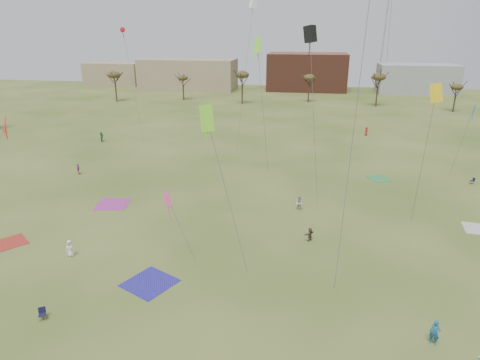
% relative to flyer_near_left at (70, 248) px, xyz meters
% --- Properties ---
extents(ground, '(260.00, 260.00, 0.00)m').
position_rel_flyer_near_left_xyz_m(ground, '(14.40, -4.21, -0.80)').
color(ground, '#364E18').
rests_on(ground, ground).
extents(flyer_near_left, '(0.91, 0.92, 1.61)m').
position_rel_flyer_near_left_xyz_m(flyer_near_left, '(0.00, 0.00, 0.00)').
color(flyer_near_left, white).
rests_on(flyer_near_left, ground).
extents(flyer_near_right, '(0.78, 0.70, 1.80)m').
position_rel_flyer_near_left_xyz_m(flyer_near_right, '(29.70, -6.51, 0.10)').
color(flyer_near_right, '#1C5882').
rests_on(flyer_near_right, ground).
extents(spectator_fore_c, '(1.16, 1.19, 1.36)m').
position_rel_flyer_near_left_xyz_m(spectator_fore_c, '(21.54, 6.61, -0.12)').
color(spectator_fore_c, brown).
rests_on(spectator_fore_c, ground).
extents(spectator_mid_d, '(0.79, 1.00, 1.58)m').
position_rel_flyer_near_left_xyz_m(spectator_mid_d, '(-11.28, 21.35, -0.01)').
color(spectator_mid_d, '#AB4790').
rests_on(spectator_mid_d, ground).
extents(spectator_mid_e, '(1.06, 1.00, 1.73)m').
position_rel_flyer_near_left_xyz_m(spectator_mid_e, '(20.26, 13.82, 0.06)').
color(spectator_mid_e, '#BDBDBD').
rests_on(spectator_mid_e, ground).
extents(flyer_far_a, '(0.88, 1.71, 1.76)m').
position_rel_flyer_near_left_xyz_m(flyer_far_a, '(-16.71, 39.18, 0.08)').
color(flyer_far_a, '#297C45').
rests_on(flyer_far_a, ground).
extents(flyer_far_b, '(0.85, 0.96, 1.66)m').
position_rel_flyer_near_left_xyz_m(flyer_far_b, '(32.03, 52.00, 0.03)').
color(flyer_far_b, '#B41E2C').
rests_on(flyer_far_b, ground).
extents(blanket_red, '(3.96, 3.96, 0.03)m').
position_rel_flyer_near_left_xyz_m(blanket_red, '(-7.26, 1.37, -0.80)').
color(blanket_red, '#A82C21').
rests_on(blanket_red, ground).
extents(blanket_blue, '(4.88, 4.88, 0.03)m').
position_rel_flyer_near_left_xyz_m(blanket_blue, '(8.67, -2.92, -0.80)').
color(blanket_blue, '#292297').
rests_on(blanket_blue, ground).
extents(blanket_cream, '(3.24, 3.24, 0.03)m').
position_rel_flyer_near_left_xyz_m(blanket_cream, '(38.90, 12.02, -0.80)').
color(blanket_cream, beige).
rests_on(blanket_cream, ground).
extents(blanket_plum, '(4.17, 4.17, 0.03)m').
position_rel_flyer_near_left_xyz_m(blanket_plum, '(-1.65, 11.98, -0.80)').
color(blanket_plum, '#A73391').
rests_on(blanket_plum, ground).
extents(blanket_olive, '(3.55, 3.55, 0.03)m').
position_rel_flyer_near_left_xyz_m(blanket_olive, '(30.92, 26.29, -0.80)').
color(blanket_olive, '#328C41').
rests_on(blanket_olive, ground).
extents(camp_chair_left, '(0.71, 0.72, 0.87)m').
position_rel_flyer_near_left_xyz_m(camp_chair_left, '(2.76, -8.46, -0.54)').
color(camp_chair_left, black).
rests_on(camp_chair_left, ground).
extents(camp_chair_right, '(0.63, 0.60, 0.87)m').
position_rel_flyer_near_left_xyz_m(camp_chair_right, '(42.90, 26.32, -0.54)').
color(camp_chair_right, '#121A33').
rests_on(camp_chair_right, ground).
extents(kites_aloft, '(77.41, 43.74, 23.69)m').
position_rel_flyer_near_left_xyz_m(kites_aloft, '(16.56, 21.20, 16.97)').
color(kites_aloft, red).
rests_on(kites_aloft, ground).
extents(tree_line, '(117.44, 49.32, 8.91)m').
position_rel_flyer_near_left_xyz_m(tree_line, '(11.55, 74.91, 6.29)').
color(tree_line, '#3A2B1E').
rests_on(tree_line, ground).
extents(building_tan, '(32.00, 14.00, 10.00)m').
position_rel_flyer_near_left_xyz_m(building_tan, '(-20.60, 110.79, 4.20)').
color(building_tan, '#937F60').
rests_on(building_tan, ground).
extents(building_brick, '(26.00, 16.00, 12.00)m').
position_rel_flyer_near_left_xyz_m(building_brick, '(19.40, 115.79, 5.20)').
color(building_brick, brown).
rests_on(building_brick, ground).
extents(building_grey, '(24.00, 12.00, 9.00)m').
position_rel_flyer_near_left_xyz_m(building_grey, '(54.40, 113.79, 3.70)').
color(building_grey, gray).
rests_on(building_grey, ground).
extents(building_tan_west, '(20.00, 12.00, 8.00)m').
position_rel_flyer_near_left_xyz_m(building_tan_west, '(-50.60, 117.79, 3.20)').
color(building_tan_west, '#937F60').
rests_on(building_tan_west, ground).
extents(radio_tower, '(1.51, 1.72, 41.00)m').
position_rel_flyer_near_left_xyz_m(radio_tower, '(44.40, 120.79, 18.41)').
color(radio_tower, '#9EA3A8').
rests_on(radio_tower, ground).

